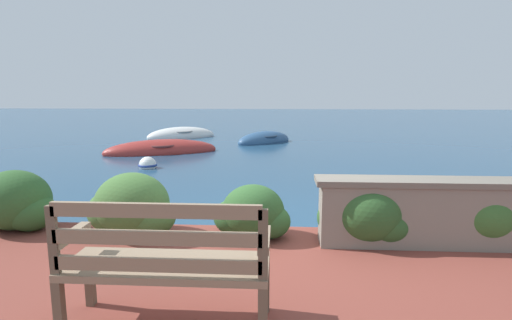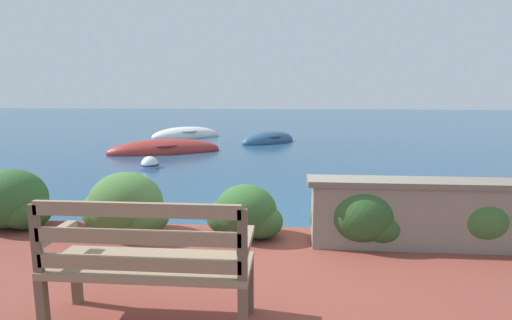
{
  "view_description": "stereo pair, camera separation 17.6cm",
  "coord_description": "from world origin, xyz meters",
  "px_view_note": "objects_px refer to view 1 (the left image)",
  "views": [
    {
      "loc": [
        -0.1,
        -4.6,
        1.81
      ],
      "look_at": [
        -0.57,
        3.39,
        0.45
      ],
      "focal_mm": 28.0,
      "sensor_mm": 36.0,
      "label": 1
    },
    {
      "loc": [
        0.08,
        -4.59,
        1.81
      ],
      "look_at": [
        -0.57,
        3.39,
        0.45
      ],
      "focal_mm": 28.0,
      "sensor_mm": 36.0,
      "label": 2
    }
  ],
  "objects_px": {
    "park_bench": "(165,261)",
    "mooring_buoy": "(148,165)",
    "rowboat_mid": "(264,141)",
    "rowboat_nearest": "(161,151)",
    "rowboat_far": "(181,136)"
  },
  "relations": [
    {
      "from": "rowboat_nearest",
      "to": "mooring_buoy",
      "type": "distance_m",
      "value": 2.47
    },
    {
      "from": "park_bench",
      "to": "rowboat_nearest",
      "type": "xyz_separation_m",
      "value": [
        -2.83,
        9.32,
        -0.64
      ]
    },
    {
      "from": "rowboat_far",
      "to": "mooring_buoy",
      "type": "height_order",
      "value": "rowboat_far"
    },
    {
      "from": "rowboat_mid",
      "to": "mooring_buoy",
      "type": "height_order",
      "value": "rowboat_mid"
    },
    {
      "from": "rowboat_mid",
      "to": "mooring_buoy",
      "type": "bearing_deg",
      "value": -160.85
    },
    {
      "from": "park_bench",
      "to": "rowboat_mid",
      "type": "relative_size",
      "value": 0.6
    },
    {
      "from": "rowboat_nearest",
      "to": "rowboat_far",
      "type": "bearing_deg",
      "value": 71.89
    },
    {
      "from": "park_bench",
      "to": "mooring_buoy",
      "type": "height_order",
      "value": "park_bench"
    },
    {
      "from": "park_bench",
      "to": "rowboat_nearest",
      "type": "bearing_deg",
      "value": 103.92
    },
    {
      "from": "park_bench",
      "to": "rowboat_mid",
      "type": "height_order",
      "value": "park_bench"
    },
    {
      "from": "rowboat_nearest",
      "to": "mooring_buoy",
      "type": "height_order",
      "value": "rowboat_nearest"
    },
    {
      "from": "rowboat_mid",
      "to": "rowboat_far",
      "type": "height_order",
      "value": "rowboat_far"
    },
    {
      "from": "rowboat_far",
      "to": "mooring_buoy",
      "type": "bearing_deg",
      "value": 63.71
    },
    {
      "from": "rowboat_mid",
      "to": "mooring_buoy",
      "type": "distance_m",
      "value": 5.76
    },
    {
      "from": "rowboat_far",
      "to": "mooring_buoy",
      "type": "xyz_separation_m",
      "value": [
        0.79,
        -6.56,
        0.01
      ]
    }
  ]
}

